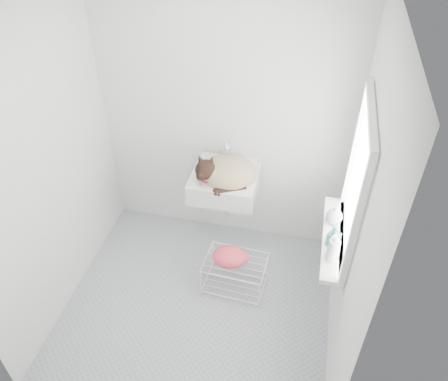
% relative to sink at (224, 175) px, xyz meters
% --- Properties ---
extents(floor, '(2.20, 2.00, 0.02)m').
position_rel_sink_xyz_m(floor, '(-0.07, -0.74, -0.85)').
color(floor, '#A4A8AB').
rests_on(floor, ground).
extents(ceiling, '(2.20, 2.00, 0.02)m').
position_rel_sink_xyz_m(ceiling, '(-0.07, -0.74, 1.65)').
color(ceiling, white).
rests_on(ceiling, back_wall).
extents(back_wall, '(2.20, 0.02, 2.50)m').
position_rel_sink_xyz_m(back_wall, '(-0.07, 0.26, 0.40)').
color(back_wall, white).
rests_on(back_wall, ground).
extents(right_wall, '(0.02, 2.00, 2.50)m').
position_rel_sink_xyz_m(right_wall, '(1.03, -0.74, 0.40)').
color(right_wall, white).
rests_on(right_wall, ground).
extents(left_wall, '(0.02, 2.00, 2.50)m').
position_rel_sink_xyz_m(left_wall, '(-1.17, -0.74, 0.40)').
color(left_wall, white).
rests_on(left_wall, ground).
extents(window_glass, '(0.01, 0.80, 1.00)m').
position_rel_sink_xyz_m(window_glass, '(1.02, -0.54, 0.50)').
color(window_glass, white).
rests_on(window_glass, right_wall).
extents(window_frame, '(0.04, 0.90, 1.10)m').
position_rel_sink_xyz_m(window_frame, '(1.00, -0.54, 0.50)').
color(window_frame, white).
rests_on(window_frame, right_wall).
extents(windowsill, '(0.16, 0.88, 0.04)m').
position_rel_sink_xyz_m(windowsill, '(0.94, -0.54, -0.02)').
color(windowsill, white).
rests_on(windowsill, right_wall).
extents(sink, '(0.57, 0.50, 0.23)m').
position_rel_sink_xyz_m(sink, '(0.00, 0.00, 0.00)').
color(sink, white).
rests_on(sink, back_wall).
extents(faucet, '(0.21, 0.15, 0.21)m').
position_rel_sink_xyz_m(faucet, '(0.00, 0.18, 0.14)').
color(faucet, silver).
rests_on(faucet, sink).
extents(cat, '(0.55, 0.48, 0.32)m').
position_rel_sink_xyz_m(cat, '(0.01, -0.02, 0.04)').
color(cat, tan).
rests_on(cat, sink).
extents(wire_rack, '(0.54, 0.39, 0.31)m').
position_rel_sink_xyz_m(wire_rack, '(0.20, -0.47, -0.70)').
color(wire_rack, white).
rests_on(wire_rack, floor).
extents(towel, '(0.31, 0.23, 0.12)m').
position_rel_sink_xyz_m(towel, '(0.15, -0.48, -0.51)').
color(towel, orange).
rests_on(towel, wire_rack).
extents(bottle_a, '(0.11, 0.11, 0.21)m').
position_rel_sink_xyz_m(bottle_a, '(0.93, -0.77, 0.00)').
color(bottle_a, white).
rests_on(bottle_a, windowsill).
extents(bottle_b, '(0.11, 0.11, 0.17)m').
position_rel_sink_xyz_m(bottle_b, '(0.93, -0.64, 0.00)').
color(bottle_b, '#2A706E').
rests_on(bottle_b, windowsill).
extents(bottle_c, '(0.17, 0.17, 0.16)m').
position_rel_sink_xyz_m(bottle_c, '(0.93, -0.39, 0.00)').
color(bottle_c, silver).
rests_on(bottle_c, windowsill).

